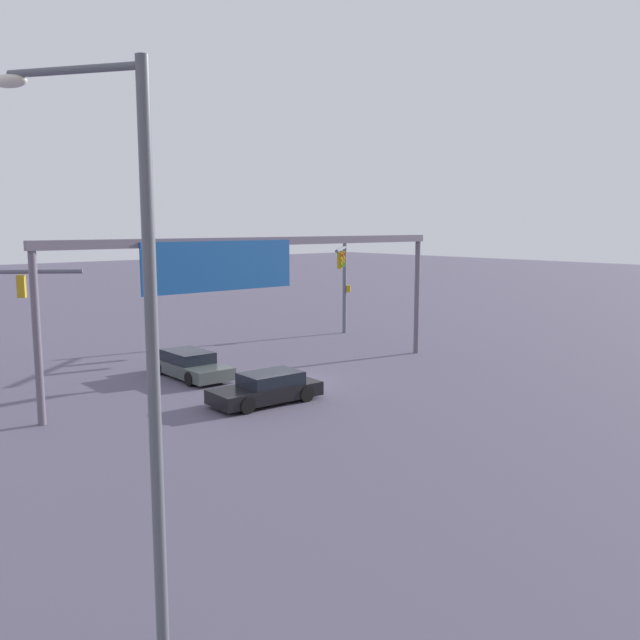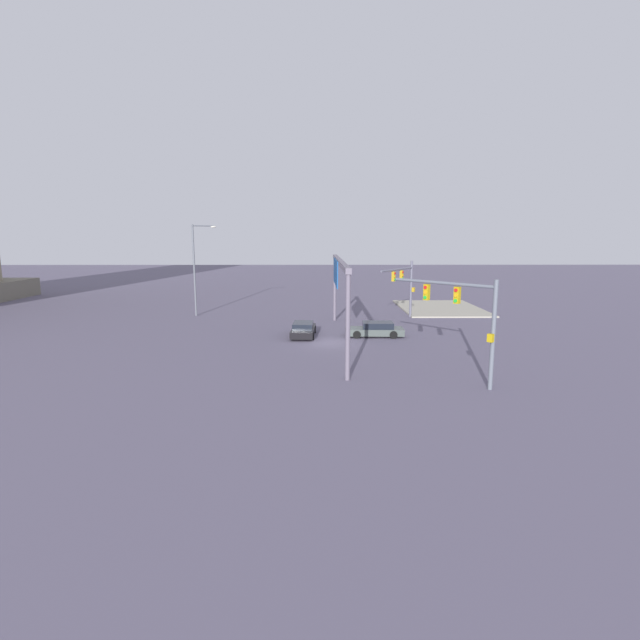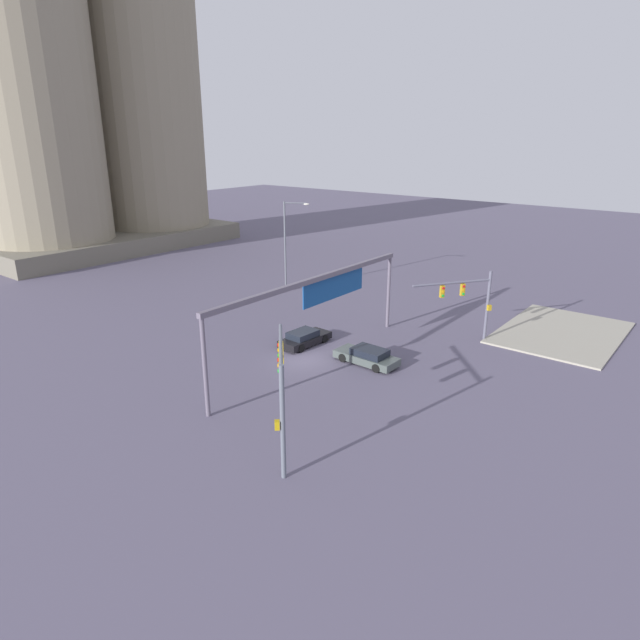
{
  "view_description": "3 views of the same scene",
  "coord_description": "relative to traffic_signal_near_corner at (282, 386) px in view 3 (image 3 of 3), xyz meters",
  "views": [
    {
      "loc": [
        17.78,
        22.69,
        7.01
      ],
      "look_at": [
        0.01,
        2.54,
        3.17
      ],
      "focal_mm": 37.31,
      "sensor_mm": 36.0,
      "label": 1
    },
    {
      "loc": [
        -37.34,
        0.88,
        8.26
      ],
      "look_at": [
        0.5,
        0.61,
        1.7
      ],
      "focal_mm": 27.29,
      "sensor_mm": 36.0,
      "label": 2
    },
    {
      "loc": [
        -28.88,
        -24.2,
        16.01
      ],
      "look_at": [
        2.61,
        0.63,
        2.31
      ],
      "focal_mm": 30.82,
      "sensor_mm": 36.0,
      "label": 3
    }
  ],
  "objects": [
    {
      "name": "ground_plane",
      "position": [
        10.72,
        7.45,
        -4.15
      ],
      "size": [
        207.7,
        207.7,
        0.0
      ],
      "primitive_type": "plane",
      "color": "#595267"
    },
    {
      "name": "sidewalk_corner",
      "position": [
        28.52,
        -5.86,
        -4.08
      ],
      "size": [
        12.73,
        8.95,
        0.15
      ],
      "primitive_type": "cube",
      "color": "#9E9888",
      "rests_on": "ground"
    },
    {
      "name": "traffic_signal_near_corner",
      "position": [
        0.0,
        0.0,
        0.0
      ],
      "size": [
        5.28,
        4.65,
        6.0
      ],
      "rotation": [
        0.0,
        0.0,
        0.74
      ],
      "color": "slate",
      "rests_on": "ground"
    },
    {
      "name": "traffic_signal_opposite_side",
      "position": [
        21.56,
        -0.41,
        -0.29
      ],
      "size": [
        5.67,
        4.29,
        5.77
      ],
      "rotation": [
        0.0,
        0.0,
        2.54
      ],
      "color": "slate",
      "rests_on": "ground"
    },
    {
      "name": "streetlamp_curved_arm",
      "position": [
        23.98,
        20.76,
        1.26
      ],
      "size": [
        1.64,
        2.31,
        9.43
      ],
      "rotation": [
        0.0,
        0.0,
        -0.98
      ],
      "color": "slate",
      "rests_on": "ground"
    },
    {
      "name": "overhead_sign_gantry",
      "position": [
        11.4,
        6.6,
        1.24
      ],
      "size": [
        20.61,
        0.43,
        6.49
      ],
      "color": "slate",
      "rests_on": "ground"
    },
    {
      "name": "highrise_twin_tower",
      "position": [
        25.53,
        56.83,
        21.68
      ],
      "size": [
        34.8,
        17.96,
        52.17
      ],
      "color": "#6B6658",
      "rests_on": "ground"
    },
    {
      "name": "sedan_car_approaching",
      "position": [
        13.03,
        3.45,
        -3.58
      ],
      "size": [
        2.08,
        4.85,
        1.21
      ],
      "rotation": [
        0.0,
        0.0,
        1.54
      ],
      "color": "#464E4C",
      "rests_on": "ground"
    },
    {
      "name": "sedan_car_waiting_far",
      "position": [
        13.07,
        9.45,
        -3.58
      ],
      "size": [
        4.57,
        2.11,
        1.21
      ],
      "rotation": [
        0.0,
        0.0,
        -0.05
      ],
      "color": "black",
      "rests_on": "ground"
    }
  ]
}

